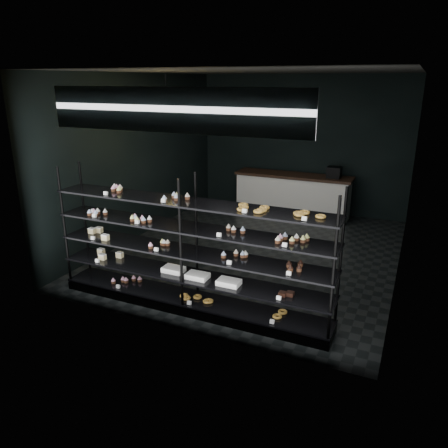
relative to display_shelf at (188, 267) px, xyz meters
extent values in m
cube|color=black|center=(0.09, 2.45, -0.62)|extent=(5.00, 6.00, 0.01)
cube|color=black|center=(0.09, 2.45, 2.57)|extent=(5.00, 6.00, 0.01)
cube|color=black|center=(0.09, 5.45, 0.97)|extent=(5.00, 0.01, 3.20)
cube|color=black|center=(0.09, -0.55, 0.97)|extent=(5.00, 0.01, 3.20)
cube|color=black|center=(-2.41, 2.45, 0.97)|extent=(0.01, 6.00, 3.20)
cube|color=black|center=(2.59, 2.45, 0.97)|extent=(0.01, 6.00, 3.20)
cube|color=black|center=(0.02, 0.00, -0.57)|extent=(4.00, 0.50, 0.12)
cylinder|color=black|center=(-1.95, -0.22, 0.36)|extent=(0.04, 0.04, 1.85)
cylinder|color=black|center=(-1.95, 0.22, 0.36)|extent=(0.04, 0.04, 1.85)
cylinder|color=black|center=(0.02, -0.22, 0.36)|extent=(0.04, 0.04, 1.85)
cylinder|color=black|center=(0.02, 0.22, 0.36)|extent=(0.04, 0.04, 1.85)
cylinder|color=black|center=(1.99, -0.22, 0.36)|extent=(0.04, 0.04, 1.85)
cylinder|color=black|center=(1.99, 0.22, 0.36)|extent=(0.04, 0.04, 1.85)
cube|color=black|center=(0.02, 0.00, -0.48)|extent=(4.00, 0.50, 0.03)
cube|color=black|center=(0.02, 0.00, -0.13)|extent=(4.00, 0.50, 0.02)
cube|color=black|center=(0.02, 0.00, 0.22)|extent=(4.00, 0.50, 0.02)
cube|color=black|center=(0.02, 0.00, 0.57)|extent=(4.00, 0.50, 0.02)
cube|color=black|center=(0.02, 0.00, 0.92)|extent=(4.00, 0.50, 0.02)
cube|color=white|center=(-1.20, -0.18, 0.96)|extent=(0.06, 0.04, 0.06)
cube|color=white|center=(-0.22, -0.18, 0.96)|extent=(0.06, 0.04, 0.06)
cube|color=white|center=(0.89, -0.18, 0.96)|extent=(0.05, 0.04, 0.06)
cube|color=white|center=(1.65, -0.18, 0.96)|extent=(0.06, 0.04, 0.06)
cube|color=white|center=(-1.44, -0.18, 0.61)|extent=(0.06, 0.04, 0.06)
cube|color=white|center=(-0.64, -0.18, 0.61)|extent=(0.05, 0.04, 0.06)
cube|color=white|center=(0.59, -0.18, 0.61)|extent=(0.05, 0.04, 0.06)
cube|color=white|center=(1.44, -0.18, 0.61)|extent=(0.06, 0.04, 0.06)
cube|color=white|center=(-1.49, -0.18, 0.26)|extent=(0.06, 0.04, 0.06)
cube|color=white|center=(-0.40, -0.18, 0.26)|extent=(0.05, 0.04, 0.06)
cube|color=white|center=(0.68, -0.18, 0.26)|extent=(0.05, 0.04, 0.06)
cube|color=white|center=(1.45, -0.18, 0.26)|extent=(0.06, 0.04, 0.06)
cube|color=white|center=(-1.44, -0.18, -0.09)|extent=(0.06, 0.04, 0.06)
cube|color=white|center=(1.38, -0.18, -0.09)|extent=(0.06, 0.04, 0.06)
cube|color=white|center=(-1.11, -0.18, -0.44)|extent=(0.06, 0.04, 0.06)
cube|color=white|center=(0.09, -0.18, -0.44)|extent=(0.05, 0.04, 0.06)
cube|color=white|center=(1.26, -0.18, -0.44)|extent=(0.06, 0.04, 0.06)
cube|color=#0B0B39|center=(0.09, -0.47, 2.12)|extent=(3.20, 0.04, 0.45)
cube|color=white|center=(0.09, -0.49, 2.12)|extent=(3.30, 0.02, 0.50)
cylinder|color=black|center=(-1.16, 1.47, 2.26)|extent=(0.01, 0.01, 0.59)
sphere|color=#F3C155|center=(-1.16, 1.47, 1.82)|extent=(0.29, 0.29, 0.29)
cube|color=silver|center=(0.07, 4.95, -0.17)|extent=(2.61, 0.60, 0.92)
cube|color=black|center=(0.07, 4.95, 0.32)|extent=(2.71, 0.65, 0.06)
cube|color=black|center=(0.99, 4.95, 0.48)|extent=(0.30, 0.30, 0.25)
camera|label=1|loc=(2.71, -4.80, 2.45)|focal=35.00mm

